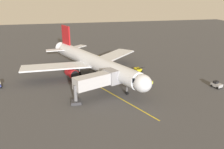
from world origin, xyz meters
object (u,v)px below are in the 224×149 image
(jet_bridge, at_px, (99,80))
(belt_loader_starboard_side, at_px, (99,58))
(tug_near_nose, at_px, (216,85))
(ground_crew_marshaller, at_px, (152,84))
(belt_loader_portside, at_px, (138,69))
(airplane, at_px, (93,62))
(ground_crew_wing_walker, at_px, (140,89))

(jet_bridge, height_order, belt_loader_starboard_side, jet_bridge)
(tug_near_nose, bearing_deg, belt_loader_starboard_side, -51.68)
(ground_crew_marshaller, xyz_separation_m, belt_loader_portside, (-0.34, -11.34, -0.17))
(airplane, distance_m, jet_bridge, 12.50)
(ground_crew_marshaller, height_order, ground_crew_wing_walker, same)
(belt_loader_portside, bearing_deg, airplane, 6.12)
(ground_crew_wing_walker, relative_size, belt_loader_portside, 0.36)
(ground_crew_marshaller, bearing_deg, belt_loader_portside, -91.72)
(jet_bridge, distance_m, ground_crew_marshaller, 13.25)
(airplane, relative_size, ground_crew_marshaller, 22.35)
(airplane, xyz_separation_m, belt_loader_portside, (-12.66, -1.36, -3.29))
(airplane, xyz_separation_m, tug_near_nose, (-26.88, 13.13, -3.30))
(airplane, bearing_deg, tug_near_nose, 153.97)
(jet_bridge, xyz_separation_m, ground_crew_wing_walker, (-9.10, -0.31, -2.88))
(airplane, relative_size, jet_bridge, 3.42)
(ground_crew_wing_walker, xyz_separation_m, tug_near_nose, (-18.15, 0.94, -0.18))
(ground_crew_marshaller, bearing_deg, jet_bridge, 11.17)
(jet_bridge, bearing_deg, ground_crew_wing_walker, -178.07)
(ground_crew_marshaller, height_order, belt_loader_portside, belt_loader_portside)
(airplane, xyz_separation_m, belt_loader_starboard_side, (-4.02, -15.80, -3.29))
(ground_crew_marshaller, relative_size, ground_crew_wing_walker, 1.00)
(ground_crew_wing_walker, bearing_deg, ground_crew_marshaller, -148.51)
(belt_loader_starboard_side, bearing_deg, belt_loader_portside, 120.89)
(airplane, relative_size, ground_crew_wing_walker, 22.35)
(ground_crew_marshaller, xyz_separation_m, tug_near_nose, (-14.56, 3.14, -0.18))
(ground_crew_wing_walker, bearing_deg, airplane, -54.37)
(ground_crew_marshaller, bearing_deg, ground_crew_wing_walker, 31.49)
(belt_loader_portside, bearing_deg, ground_crew_marshaller, 88.28)
(jet_bridge, distance_m, ground_crew_wing_walker, 9.55)
(belt_loader_portside, bearing_deg, tug_near_nose, 134.47)
(ground_crew_wing_walker, distance_m, tug_near_nose, 18.17)
(airplane, xyz_separation_m, ground_crew_marshaller, (-12.32, 9.98, -3.12))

